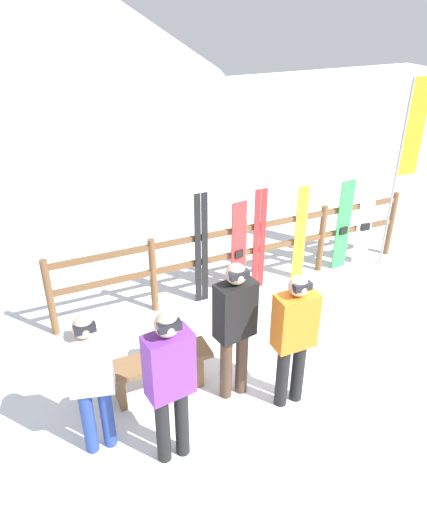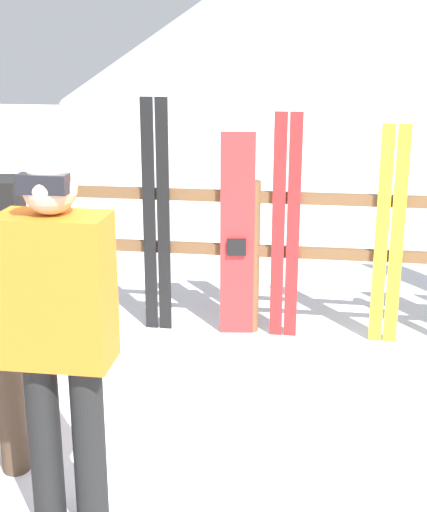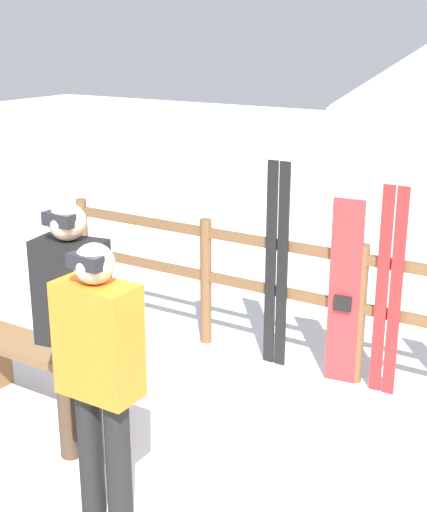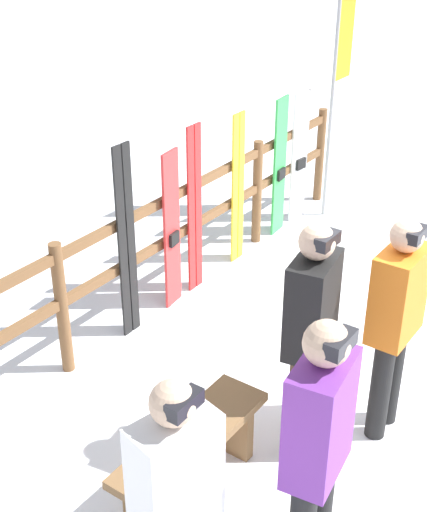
{
  "view_description": "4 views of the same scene",
  "coord_description": "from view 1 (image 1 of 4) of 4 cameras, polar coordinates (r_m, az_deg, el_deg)",
  "views": [
    {
      "loc": [
        -3.06,
        -3.93,
        4.19
      ],
      "look_at": [
        -0.81,
        1.17,
        1.12
      ],
      "focal_mm": 35.0,
      "sensor_mm": 36.0,
      "label": 1
    },
    {
      "loc": [
        0.44,
        -3.04,
        2.09
      ],
      "look_at": [
        -0.17,
        1.12,
        0.81
      ],
      "focal_mm": 50.0,
      "sensor_mm": 36.0,
      "label": 2
    },
    {
      "loc": [
        1.75,
        -3.03,
        2.69
      ],
      "look_at": [
        -0.88,
        1.18,
        1.1
      ],
      "focal_mm": 50.0,
      "sensor_mm": 36.0,
      "label": 3
    },
    {
      "loc": [
        -4.53,
        -1.76,
        3.52
      ],
      "look_at": [
        -0.66,
        1.0,
        0.99
      ],
      "focal_mm": 50.0,
      "sensor_mm": 36.0,
      "label": 4
    }
  ],
  "objects": [
    {
      "name": "ground_plane",
      "position": [
        6.51,
        10.96,
        -11.88
      ],
      "size": [
        40.0,
        40.0,
        0.0
      ],
      "primitive_type": "plane",
      "color": "white"
    },
    {
      "name": "mountain_backdrop",
      "position": [
        28.02,
        -19.38,
        25.01
      ],
      "size": [
        18.0,
        18.0,
        6.0
      ],
      "color": "silver",
      "rests_on": "ground"
    },
    {
      "name": "fence",
      "position": [
        7.46,
        3.41,
        0.74
      ],
      "size": [
        5.74,
        0.1,
        1.14
      ],
      "color": "brown",
      "rests_on": "ground"
    },
    {
      "name": "bench",
      "position": [
        5.83,
        -6.31,
        -12.52
      ],
      "size": [
        1.22,
        0.36,
        0.49
      ],
      "color": "brown",
      "rests_on": "ground"
    },
    {
      "name": "person_purple",
      "position": [
        4.7,
        -5.01,
        -13.78
      ],
      "size": [
        0.46,
        0.3,
        1.74
      ],
      "color": "black",
      "rests_on": "ground"
    },
    {
      "name": "person_white",
      "position": [
        4.94,
        -13.79,
        -13.2
      ],
      "size": [
        0.46,
        0.32,
        1.63
      ],
      "color": "navy",
      "rests_on": "ground"
    },
    {
      "name": "person_orange",
      "position": [
        5.36,
        9.2,
        -8.72
      ],
      "size": [
        0.44,
        0.24,
        1.65
      ],
      "color": "black",
      "rests_on": "ground"
    },
    {
      "name": "person_black",
      "position": [
        5.37,
        2.47,
        -7.6
      ],
      "size": [
        0.47,
        0.31,
        1.72
      ],
      "color": "#4C3828",
      "rests_on": "ground"
    },
    {
      "name": "ski_pair_black",
      "position": [
        7.07,
        -1.4,
        0.73
      ],
      "size": [
        0.2,
        0.02,
        1.71
      ],
      "color": "black",
      "rests_on": "ground"
    },
    {
      "name": "snowboard_red",
      "position": [
        7.34,
        2.88,
        0.79
      ],
      "size": [
        0.25,
        0.08,
        1.49
      ],
      "color": "red",
      "rests_on": "ground"
    },
    {
      "name": "ski_pair_red",
      "position": [
        7.46,
        5.25,
        1.8
      ],
      "size": [
        0.19,
        0.02,
        1.63
      ],
      "color": "red",
      "rests_on": "ground"
    },
    {
      "name": "ski_pair_yellow",
      "position": [
        7.81,
        9.87,
        2.52
      ],
      "size": [
        0.2,
        0.02,
        1.56
      ],
      "color": "yellow",
      "rests_on": "ground"
    },
    {
      "name": "snowboard_green",
      "position": [
        8.27,
        14.6,
        3.34
      ],
      "size": [
        0.27,
        0.07,
        1.52
      ],
      "color": "green",
      "rests_on": "ground"
    },
    {
      "name": "snowboard_white",
      "position": [
        8.53,
        16.91,
        3.7
      ],
      "size": [
        0.28,
        0.08,
        1.49
      ],
      "color": "white",
      "rests_on": "ground"
    },
    {
      "name": "rental_flag",
      "position": [
        8.22,
        21.17,
        11.17
      ],
      "size": [
        0.4,
        0.04,
        3.03
      ],
      "color": "#99999E",
      "rests_on": "ground"
    }
  ]
}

